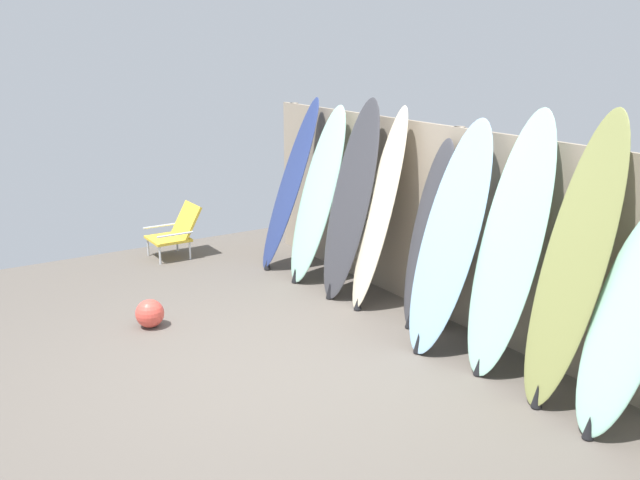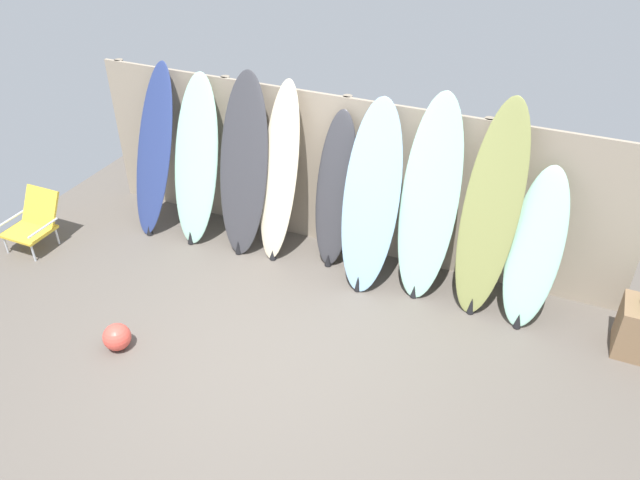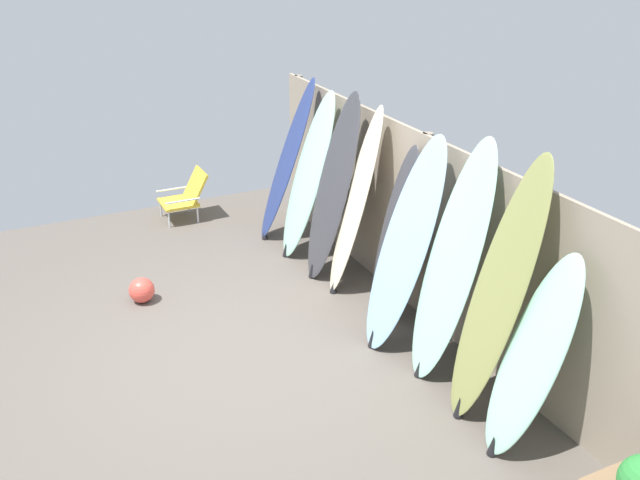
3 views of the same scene
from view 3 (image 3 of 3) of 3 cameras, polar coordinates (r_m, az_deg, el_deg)
ground at (r=6.56m, az=-7.55°, el=-9.03°), size 7.68×7.68×0.00m
fence_back at (r=6.91m, az=7.96°, el=1.26°), size 6.08×0.11×1.80m
surfboard_navy_0 at (r=8.50m, az=-2.65°, el=6.34°), size 0.57×0.80×1.93m
surfboard_seafoam_1 at (r=8.03m, az=-0.96°, el=5.11°), size 0.58×0.73×1.89m
surfboard_charcoal_2 at (r=7.49m, az=1.03°, el=4.10°), size 0.60×0.62×2.00m
surfboard_cream_3 at (r=7.18m, az=2.83°, el=2.96°), size 0.51×0.61×1.96m
surfboard_charcoal_4 at (r=6.78m, az=5.94°, el=0.41°), size 0.46×0.47×1.72m
surfboard_skyblue_5 at (r=6.29m, az=6.76°, el=-0.54°), size 0.62×0.73×1.94m
surfboard_seafoam_6 at (r=5.89m, az=10.50°, el=-1.91°), size 0.59×0.62×2.06m
surfboard_olive_7 at (r=5.47m, az=14.06°, el=-4.19°), size 0.59×0.67×2.11m
surfboard_seafoam_8 at (r=5.29m, az=16.62°, el=-9.08°), size 0.52×0.64×1.54m
beach_chair at (r=9.37m, az=-10.67°, el=3.56°), size 0.50×0.58×0.63m
beach_ball at (r=7.49m, az=-14.07°, el=-3.91°), size 0.26×0.26×0.26m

